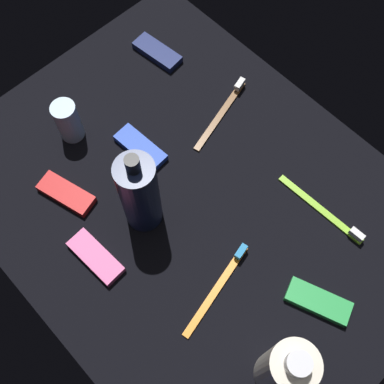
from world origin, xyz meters
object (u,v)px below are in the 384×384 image
at_px(snack_bar_navy, 157,52).
at_px(snack_bar_blue, 139,149).
at_px(snack_bar_red, 66,194).
at_px(deodorant_stick, 68,121).
at_px(bodywash_bottle, 285,370).
at_px(toothbrush_orange, 220,284).
at_px(toothbrush_lime, 325,212).
at_px(snack_bar_pink, 96,257).
at_px(snack_bar_green, 318,302).
at_px(lotion_bottle, 140,194).
at_px(toothbrush_brown, 223,110).

bearing_deg(snack_bar_navy, snack_bar_blue, -57.18).
bearing_deg(snack_bar_red, deodorant_stick, 121.88).
distance_m(bodywash_bottle, snack_bar_blue, 0.46).
bearing_deg(toothbrush_orange, toothbrush_lime, 80.45).
relative_size(toothbrush_orange, snack_bar_pink, 1.72).
bearing_deg(snack_bar_green, toothbrush_orange, -165.12).
bearing_deg(snack_bar_red, bodywash_bottle, -9.57).
distance_m(toothbrush_orange, snack_bar_pink, 0.21).
bearing_deg(toothbrush_lime, lotion_bottle, -133.21).
relative_size(deodorant_stick, snack_bar_navy, 0.83).
bearing_deg(toothbrush_lime, snack_bar_green, -54.40).
bearing_deg(deodorant_stick, toothbrush_orange, -0.54).
height_order(snack_bar_pink, snack_bar_green, same).
relative_size(toothbrush_lime, snack_bar_blue, 1.73).
bearing_deg(deodorant_stick, snack_bar_blue, 29.62).
bearing_deg(snack_bar_green, snack_bar_pink, -166.27).
distance_m(toothbrush_lime, snack_bar_red, 0.46).
bearing_deg(lotion_bottle, toothbrush_brown, 102.59).
distance_m(snack_bar_navy, snack_bar_green, 0.58).
distance_m(lotion_bottle, toothbrush_brown, 0.27).
xyz_separation_m(toothbrush_orange, snack_bar_blue, (-0.28, 0.07, 0.00)).
distance_m(toothbrush_lime, snack_bar_navy, 0.47).
xyz_separation_m(snack_bar_pink, snack_bar_red, (-0.13, 0.04, 0.00)).
bearing_deg(deodorant_stick, snack_bar_red, -42.66).
xyz_separation_m(toothbrush_orange, toothbrush_brown, (-0.24, 0.24, 0.00)).
bearing_deg(deodorant_stick, snack_bar_pink, -28.95).
bearing_deg(snack_bar_blue, deodorant_stick, -154.28).
distance_m(bodywash_bottle, deodorant_stick, 0.56).
distance_m(lotion_bottle, deodorant_stick, 0.22).
xyz_separation_m(toothbrush_brown, snack_bar_blue, (-0.05, -0.18, 0.00)).
bearing_deg(snack_bar_blue, toothbrush_brown, 71.19).
bearing_deg(snack_bar_green, snack_bar_navy, 143.73).
bearing_deg(toothbrush_orange, bodywash_bottle, -12.99).
bearing_deg(toothbrush_orange, snack_bar_green, 36.00).
bearing_deg(snack_bar_red, toothbrush_brown, 62.95).
xyz_separation_m(deodorant_stick, toothbrush_lime, (0.44, 0.22, -0.04)).
distance_m(snack_bar_blue, snack_bar_green, 0.41).
height_order(snack_bar_pink, snack_bar_navy, same).
xyz_separation_m(snack_bar_pink, snack_bar_green, (0.31, 0.21, 0.00)).
bearing_deg(snack_bar_navy, lotion_bottle, -52.20).
distance_m(snack_bar_pink, snack_bar_green, 0.37).
bearing_deg(snack_bar_green, deodorant_stick, 168.63).
xyz_separation_m(bodywash_bottle, toothbrush_orange, (-0.16, 0.04, -0.08)).
height_order(toothbrush_orange, snack_bar_navy, toothbrush_orange).
distance_m(toothbrush_orange, snack_bar_navy, 0.49).
relative_size(toothbrush_orange, toothbrush_lime, 0.99).
relative_size(bodywash_bottle, toothbrush_orange, 1.06).
distance_m(toothbrush_brown, toothbrush_lime, 0.27).
height_order(snack_bar_navy, snack_bar_green, same).
distance_m(toothbrush_brown, snack_bar_pink, 0.37).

